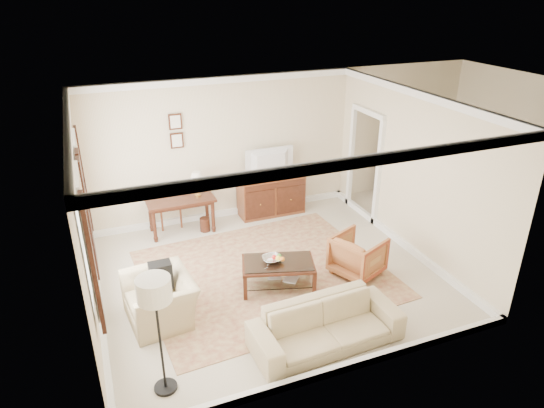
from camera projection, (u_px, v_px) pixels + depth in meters
room_shell at (267, 133)px, 7.19m from camera, size 5.51×5.01×2.91m
annex_bedroom at (440, 192)px, 10.56m from camera, size 3.00×2.70×2.90m
window_front at (87, 241)px, 6.09m from camera, size 0.12×1.56×1.80m
window_rear at (82, 194)px, 7.44m from camera, size 0.12×1.56×1.80m
doorway at (364, 166)px, 9.95m from camera, size 0.10×1.12×2.25m
rug at (265, 273)px, 8.24m from camera, size 4.12×3.59×0.01m
writing_desk at (181, 204)px, 9.40m from camera, size 1.30×0.65×0.71m
desk_chair at (168, 202)px, 9.66m from camera, size 0.50×0.50×1.05m
desk_lamp at (197, 184)px, 9.36m from camera, size 0.32×0.32×0.50m
framed_prints at (176, 131)px, 9.20m from camera, size 0.25×0.04×0.68m
sideboard at (271, 195)px, 10.23m from camera, size 1.37×0.53×0.84m
tv at (271, 154)px, 9.83m from camera, size 0.98×0.57×0.13m
coffee_table at (278, 268)px, 7.72m from camera, size 1.28×0.96×0.48m
fruit_bowl at (272, 258)px, 7.67m from camera, size 0.42×0.42×0.10m
book_a at (268, 275)px, 7.88m from camera, size 0.27×0.15×0.38m
book_b at (285, 277)px, 7.82m from camera, size 0.23×0.20×0.38m
striped_armchair at (358, 253)px, 8.10m from camera, size 0.94×0.97×0.77m
club_armchair at (160, 292)px, 6.96m from camera, size 0.79×1.12×0.92m
backpack at (161, 273)px, 6.98m from camera, size 0.28×0.36×0.40m
sofa at (327, 319)px, 6.49m from camera, size 2.09×0.69×0.81m
floor_lamp at (155, 298)px, 5.36m from camera, size 0.39×0.39×1.59m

